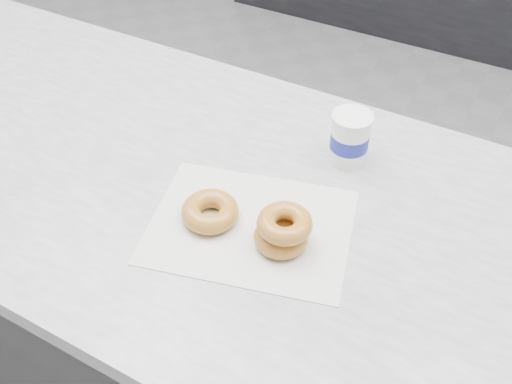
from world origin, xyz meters
TOP-DOWN VIEW (x-y plane):
  - ground at (0.00, 0.00)m, footprint 5.00×5.00m
  - counter at (0.00, -0.60)m, footprint 3.06×0.76m
  - wax_paper at (0.28, -0.66)m, footprint 0.40×0.34m
  - donut_single at (0.21, -0.68)m, footprint 0.11×0.11m
  - donut_stack at (0.35, -0.67)m, footprint 0.10×0.10m
  - coffee_cup at (0.36, -0.41)m, footprint 0.09×0.09m

SIDE VIEW (x-z plane):
  - ground at x=0.00m, z-range 0.00..0.00m
  - counter at x=0.00m, z-range 0.00..0.90m
  - wax_paper at x=0.28m, z-range 0.90..0.90m
  - donut_single at x=0.21m, z-range 0.90..0.94m
  - donut_stack at x=0.35m, z-range 0.90..0.97m
  - coffee_cup at x=0.36m, z-range 0.90..1.00m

